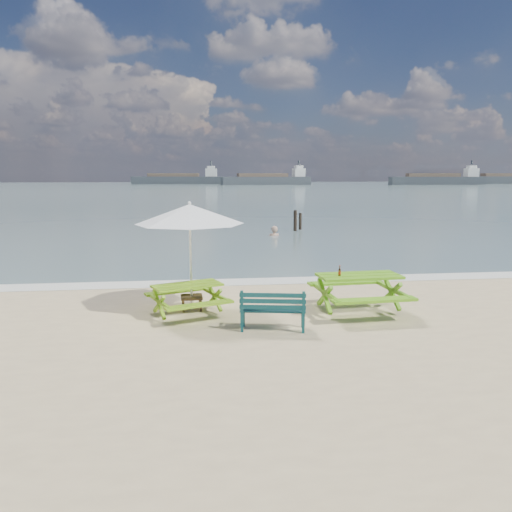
{
  "coord_description": "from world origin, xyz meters",
  "views": [
    {
      "loc": [
        -1.11,
        -8.99,
        3.01
      ],
      "look_at": [
        0.36,
        3.0,
        1.0
      ],
      "focal_mm": 35.0,
      "sensor_mm": 36.0,
      "label": 1
    }
  ],
  "objects": [
    {
      "name": "picnic_table_left",
      "position": [
        -1.3,
        1.43,
        0.33
      ],
      "size": [
        1.92,
        2.01,
        0.69
      ],
      "color": "#7AB11A",
      "rests_on": "ground"
    },
    {
      "name": "mooring_pilings",
      "position": [
        4.28,
        16.98,
        0.41
      ],
      "size": [
        0.57,
        0.77,
        1.29
      ],
      "color": "black",
      "rests_on": "ground"
    },
    {
      "name": "sea",
      "position": [
        0.0,
        85.0,
        0.0
      ],
      "size": [
        300.0,
        300.0,
        0.0
      ],
      "primitive_type": "plane",
      "color": "slate",
      "rests_on": "ground"
    },
    {
      "name": "park_bench",
      "position": [
        0.35,
        0.26,
        0.24
      ],
      "size": [
        1.31,
        0.64,
        0.78
      ],
      "color": "#0E3B3D",
      "rests_on": "ground"
    },
    {
      "name": "cargo_ships",
      "position": [
        43.74,
        124.53,
        1.18
      ],
      "size": [
        123.51,
        24.05,
        4.4
      ],
      "color": "#373C41",
      "rests_on": "ground"
    },
    {
      "name": "foam_strip",
      "position": [
        0.0,
        4.6,
        0.01
      ],
      "size": [
        22.0,
        0.9,
        0.01
      ],
      "primitive_type": "cube",
      "color": "silver",
      "rests_on": "ground"
    },
    {
      "name": "side_table",
      "position": [
        -1.22,
        1.91,
        0.16
      ],
      "size": [
        0.5,
        0.5,
        0.31
      ],
      "color": "brown",
      "rests_on": "ground"
    },
    {
      "name": "picnic_table_right",
      "position": [
        2.4,
        1.23,
        0.4
      ],
      "size": [
        1.88,
        2.07,
        0.84
      ],
      "color": "#5EA218",
      "rests_on": "ground"
    },
    {
      "name": "patio_umbrella",
      "position": [
        -1.22,
        1.91,
        2.13
      ],
      "size": [
        2.49,
        2.49,
        2.35
      ],
      "color": "silver",
      "rests_on": "ground"
    },
    {
      "name": "beer_bottle",
      "position": [
        1.93,
        1.15,
        0.92
      ],
      "size": [
        0.06,
        0.06,
        0.23
      ],
      "color": "#965115",
      "rests_on": "picnic_table_right"
    },
    {
      "name": "swimmer",
      "position": [
        2.7,
        14.92,
        -0.44
      ],
      "size": [
        0.69,
        0.46,
        1.85
      ],
      "color": "tan",
      "rests_on": "ground"
    }
  ]
}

